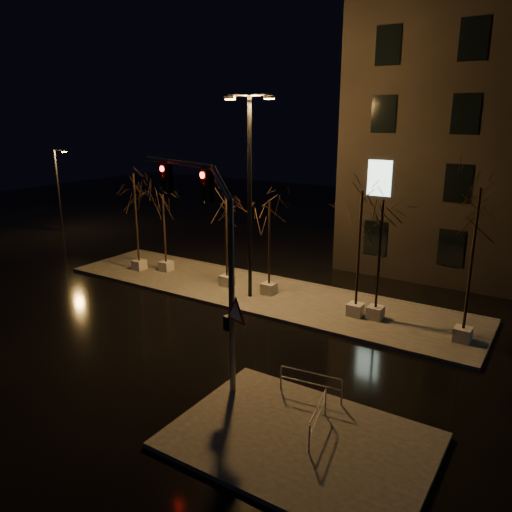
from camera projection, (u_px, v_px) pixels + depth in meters
The scene contains 15 objects.
ground at pixel (178, 335), 20.52m from camera, with size 90.00×90.00×0.00m, color black.
median at pixel (257, 292), 25.37m from camera, with size 22.00×5.00×0.15m, color #413E3A.
sidewalk_corner at pixel (300, 440), 13.77m from camera, with size 7.00×5.00×0.15m, color #413E3A.
tree_0 at pixel (135, 196), 27.67m from camera, with size 1.80×1.80×5.66m.
tree_1 at pixel (163, 212), 27.70m from camera, with size 1.80×1.80×4.51m.
tree_2 at pixel (226, 209), 25.04m from camera, with size 1.80×1.80×5.32m.
tree_3 at pixel (269, 221), 23.91m from camera, with size 1.80×1.80×4.85m.
tree_4 at pixel (361, 220), 21.02m from camera, with size 1.80×1.80×5.73m.
tree_5 at pixel (381, 227), 20.76m from camera, with size 1.80×1.80×5.39m.
tree_6 at pixel (476, 224), 18.42m from camera, with size 1.80×1.80×6.21m.
traffic_signal_mast at pixel (209, 243), 15.73m from camera, with size 5.59×1.95×7.16m.
streetlight_main at pixel (250, 185), 23.09m from camera, with size 2.37×0.73×9.50m.
streetlight_far at pixel (59, 187), 38.32m from camera, with size 1.23×0.38×6.29m.
guard_rail_a at pixel (311, 381), 15.58m from camera, with size 2.05×0.28×0.89m.
guard_rail_b at pixel (318, 415), 13.84m from camera, with size 0.42×1.85×0.89m.
Camera 1 is at (12.87, -14.16, 8.73)m, focal length 35.00 mm.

